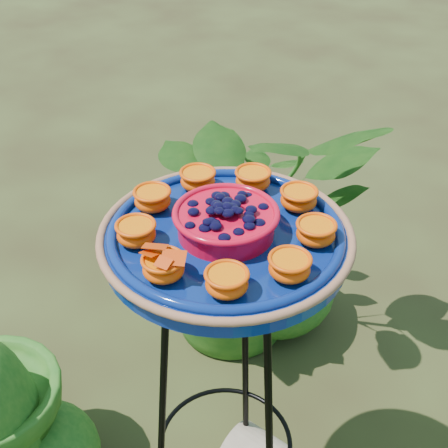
# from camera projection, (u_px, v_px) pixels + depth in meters

# --- Properties ---
(tripod_stand) EXTENTS (0.43, 0.43, 0.91)m
(tripod_stand) POSITION_uv_depth(u_px,v_px,m) (226.00, 377.00, 1.40)
(tripod_stand) COLOR black
(tripod_stand) RESTS_ON ground
(feeder_dish) EXTENTS (0.60, 0.60, 0.11)m
(feeder_dish) POSITION_uv_depth(u_px,v_px,m) (226.00, 234.00, 1.17)
(feeder_dish) COLOR navy
(feeder_dish) RESTS_ON tripod_stand
(shrub_back_left) EXTENTS (1.03, 1.06, 0.90)m
(shrub_back_left) POSITION_uv_depth(u_px,v_px,m) (242.00, 221.00, 2.07)
(shrub_back_left) COLOR #194E14
(shrub_back_left) RESTS_ON ground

